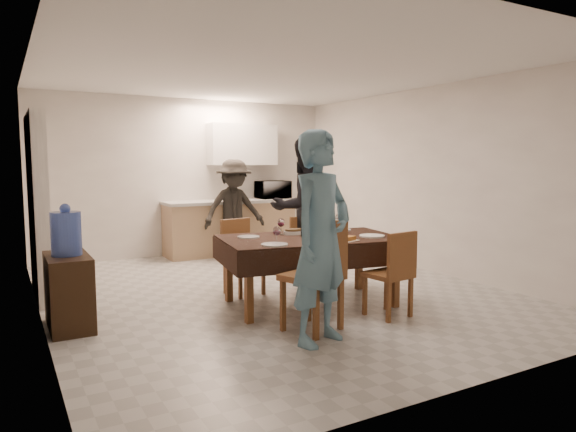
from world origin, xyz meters
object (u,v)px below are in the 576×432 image
wine_bottle (304,222)px  savoury_tart (338,239)px  dining_table (311,240)px  water_jug (66,234)px  water_pitcher (340,227)px  person_far (304,209)px  person_kitchen (234,209)px  console (69,291)px  person_near (321,238)px  microwave (273,190)px

wine_bottle → savoury_tart: 0.48m
dining_table → water_jug: bearing=179.2°
water_pitcher → person_far: (0.20, 1.10, 0.11)m
water_pitcher → person_kitchen: bearing=89.7°
console → person_near: 2.43m
savoury_tart → person_far: 1.51m
console → person_kitchen: size_ratio=0.47×
water_pitcher → dining_table: bearing=171.9°
water_jug → microwave: 4.72m
person_far → person_near: bearing=66.0°
water_pitcher → person_kitchen: size_ratio=0.11×
water_jug → person_near: size_ratio=0.22×
wine_bottle → person_kitchen: person_kitchen is taller
dining_table → microwave: 3.62m
person_near → savoury_tart: bearing=25.9°
water_pitcher → person_kitchen: 2.96m
dining_table → person_far: bearing=71.8°
water_jug → person_far: 3.01m
dining_table → savoury_tart: size_ratio=5.51×
wine_bottle → person_far: bearing=59.0°
wine_bottle → water_pitcher: 0.42m
water_pitcher → console: bearing=170.0°
wine_bottle → savoury_tart: (0.15, -0.43, -0.14)m
person_near → water_jug: bearing=121.2°
water_jug → wine_bottle: size_ratio=1.28×
person_far → person_kitchen: (-0.19, 1.86, -0.14)m
console → water_jug: (0.00, 0.00, 0.55)m
microwave → person_near: bearing=67.2°
savoury_tart → person_far: size_ratio=0.20×
microwave → water_pitcher: bearing=74.3°
console → person_far: (2.94, 0.62, 0.60)m
water_pitcher → microwave: size_ratio=0.32×
savoury_tart → dining_table: bearing=104.7°
person_near → person_kitchen: size_ratio=1.14×
water_pitcher → savoury_tart: (-0.25, -0.33, -0.07)m
person_near → microwave: bearing=47.2°
savoury_tart → person_kitchen: (0.26, 3.29, 0.03)m
console → person_far: size_ratio=0.40×
console → savoury_tart: 2.66m
water_jug → person_kitchen: bearing=41.9°
wine_bottle → person_near: bearing=-114.4°
water_pitcher → wine_bottle: bearing=166.0°
water_jug → savoury_tart: size_ratio=1.08×
dining_table → person_far: size_ratio=1.09×
console → person_near: (1.84, -1.48, 0.57)m
wine_bottle → person_near: person_near is taller
savoury_tart → person_near: 0.94m
person_kitchen → wine_bottle: bearing=-98.2°
savoury_tart → water_jug: bearing=161.9°
person_kitchen → dining_table: bearing=-97.1°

